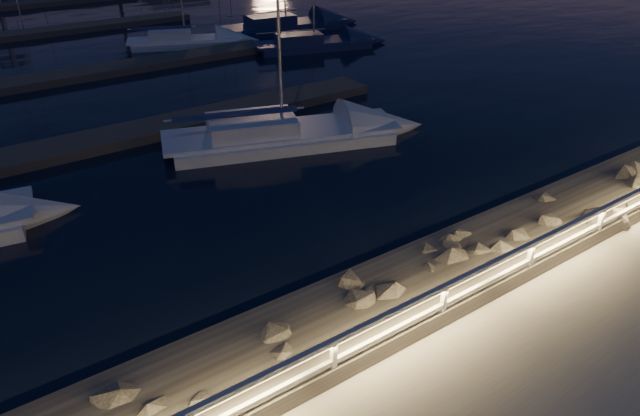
# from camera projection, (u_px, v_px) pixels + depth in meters

# --- Properties ---
(ground) EXTENTS (400.00, 400.00, 0.00)m
(ground) POSITION_uv_depth(u_px,v_px,m) (408.00, 340.00, 12.35)
(ground) COLOR #AEA99D
(ground) RESTS_ON ground
(harbor_water) EXTENTS (400.00, 440.00, 0.60)m
(harbor_water) POSITION_uv_depth(u_px,v_px,m) (62.00, 63.00, 35.12)
(harbor_water) COLOR black
(harbor_water) RESTS_ON ground
(guard_rail) EXTENTS (44.11, 0.12, 1.06)m
(guard_rail) POSITION_uv_depth(u_px,v_px,m) (408.00, 313.00, 11.93)
(guard_rail) COLOR silver
(guard_rail) RESTS_ON ground
(floating_docks) EXTENTS (22.00, 36.00, 0.40)m
(floating_docks) POSITION_uv_depth(u_px,v_px,m) (55.00, 49.00, 35.76)
(floating_docks) COLOR #5B524B
(floating_docks) RESTS_ON ground
(sailboat_d) EXTENTS (9.79, 5.58, 15.99)m
(sailboat_d) POSITION_uv_depth(u_px,v_px,m) (276.00, 133.00, 22.99)
(sailboat_d) COLOR silver
(sailboat_d) RESTS_ON ground
(sailboat_g) EXTENTS (7.55, 4.69, 12.46)m
(sailboat_g) POSITION_uv_depth(u_px,v_px,m) (183.00, 40.00, 37.07)
(sailboat_g) COLOR silver
(sailboat_g) RESTS_ON ground
(sailboat_h) EXTENTS (8.03, 4.28, 13.08)m
(sailboat_h) POSITION_uv_depth(u_px,v_px,m) (311.00, 43.00, 36.46)
(sailboat_h) COLOR navy
(sailboat_h) RESTS_ON ground
(sailboat_l) EXTENTS (9.39, 3.88, 15.42)m
(sailboat_l) POSITION_uv_depth(u_px,v_px,m) (282.00, 25.00, 40.89)
(sailboat_l) COLOR navy
(sailboat_l) RESTS_ON ground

